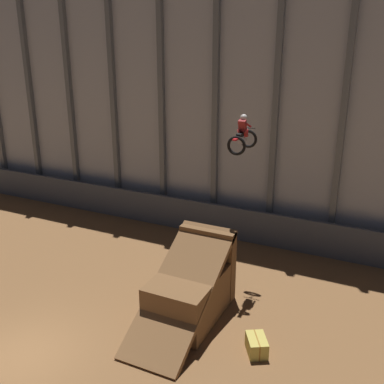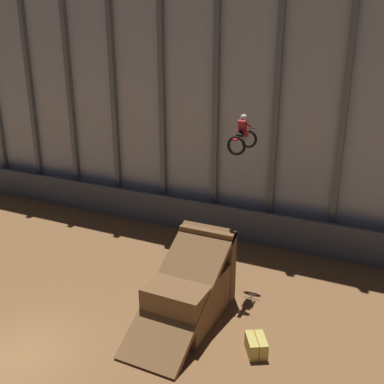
# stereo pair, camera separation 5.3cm
# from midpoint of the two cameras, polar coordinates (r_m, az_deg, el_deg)

# --- Properties ---
(ground_plane) EXTENTS (60.00, 60.00, 0.00)m
(ground_plane) POSITION_cam_midpoint_polar(r_m,az_deg,el_deg) (16.40, -20.84, -19.00)
(ground_plane) COLOR brown
(arena_back_wall) EXTENTS (32.00, 0.40, 12.75)m
(arena_back_wall) POSITION_cam_midpoint_polar(r_m,az_deg,el_deg) (23.35, -0.25, 10.66)
(arena_back_wall) COLOR #A3A8B2
(arena_back_wall) RESTS_ON ground_plane
(lower_barrier) EXTENTS (31.36, 0.20, 1.70)m
(lower_barrier) POSITION_cam_midpoint_polar(r_m,az_deg,el_deg) (24.02, -1.17, -2.78)
(lower_barrier) COLOR #474C56
(lower_barrier) RESTS_ON ground_plane
(dirt_ramp) EXTENTS (2.21, 5.15, 3.04)m
(dirt_ramp) POSITION_cam_midpoint_polar(r_m,az_deg,el_deg) (16.91, 0.10, -12.09)
(dirt_ramp) COLOR brown
(dirt_ramp) RESTS_ON ground_plane
(rider_bike_solo) EXTENTS (0.75, 1.74, 1.45)m
(rider_bike_solo) POSITION_cam_midpoint_polar(r_m,az_deg,el_deg) (17.30, 6.54, 7.03)
(rider_bike_solo) COLOR black
(hay_bale_trackside) EXTENTS (0.97, 1.08, 0.57)m
(hay_bale_trackside) POSITION_cam_midpoint_polar(r_m,az_deg,el_deg) (15.59, 8.26, -18.72)
(hay_bale_trackside) COLOR #CCB751
(hay_bale_trackside) RESTS_ON ground_plane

